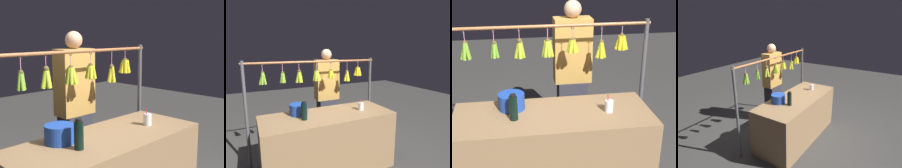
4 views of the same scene
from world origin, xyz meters
TOP-DOWN VIEW (x-y plane):
  - display_rack at (-0.04, -0.48)m, footprint 2.11×0.14m
  - water_bottle at (0.35, 0.06)m, footprint 0.07×0.07m
  - blue_bucket at (0.37, -0.16)m, footprint 0.24×0.24m
  - drink_cup at (-0.51, 0.04)m, footprint 0.08×0.08m
  - vendor_person at (-0.32, -0.82)m, footprint 0.41×0.22m

SIDE VIEW (x-z plane):
  - vendor_person at x=-0.32m, z-range -0.01..1.72m
  - drink_cup at x=-0.51m, z-range 0.81..0.97m
  - blue_bucket at x=0.37m, z-range 0.83..0.98m
  - water_bottle at x=0.35m, z-range 0.83..1.07m
  - display_rack at x=-0.04m, z-range 0.37..1.94m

